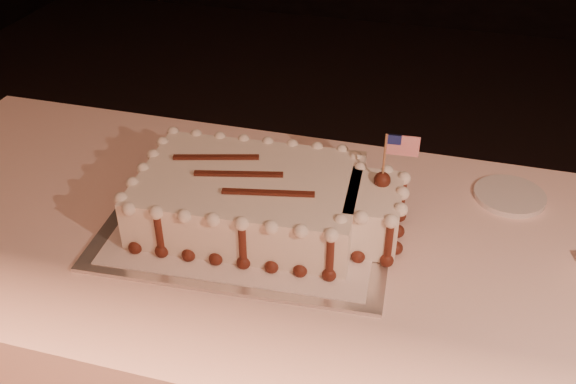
# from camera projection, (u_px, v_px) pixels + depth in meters

# --- Properties ---
(room_shell) EXTENTS (6.10, 8.10, 2.90)m
(room_shell) POSITION_uv_depth(u_px,v_px,m) (443.00, 53.00, 0.38)
(room_shell) COLOR black
(room_shell) RESTS_ON ground
(cake_board) EXTENTS (0.60, 0.47, 0.01)m
(cake_board) POSITION_uv_depth(u_px,v_px,m) (251.00, 221.00, 1.32)
(cake_board) COLOR silver
(cake_board) RESTS_ON banquet_table
(doily) EXTENTS (0.54, 0.42, 0.00)m
(doily) POSITION_uv_depth(u_px,v_px,m) (250.00, 219.00, 1.31)
(doily) COLOR white
(doily) RESTS_ON cake_board
(sheet_cake) EXTENTS (0.55, 0.34, 0.22)m
(sheet_cake) POSITION_uv_depth(u_px,v_px,m) (264.00, 200.00, 1.28)
(sheet_cake) COLOR white
(sheet_cake) RESTS_ON doily
(side_plate) EXTENTS (0.15, 0.15, 0.01)m
(side_plate) POSITION_uv_depth(u_px,v_px,m) (510.00, 196.00, 1.39)
(side_plate) COLOR silver
(side_plate) RESTS_ON banquet_table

